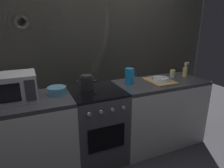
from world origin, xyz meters
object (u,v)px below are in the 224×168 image
(stove_unit, at_px, (97,125))
(pitcher, at_px, (130,76))
(dish_pile, at_px, (160,80))
(microwave, at_px, (12,87))
(spice_jar, at_px, (173,74))
(mixing_bowl, at_px, (57,91))
(spray_bottle, at_px, (185,71))
(kettle, at_px, (87,82))

(stove_unit, distance_m, pitcher, 0.72)
(pitcher, bearing_deg, dish_pile, -12.69)
(microwave, height_order, spice_jar, microwave)
(microwave, bearing_deg, stove_unit, -3.21)
(pitcher, xyz_separation_m, spice_jar, (0.70, 0.02, -0.05))
(mixing_bowl, bearing_deg, spice_jar, 1.32)
(pitcher, relative_size, spray_bottle, 0.99)
(pitcher, xyz_separation_m, dish_pile, (0.40, -0.09, -0.08))
(stove_unit, bearing_deg, spray_bottle, 2.15)
(mixing_bowl, distance_m, spray_bottle, 1.78)
(stove_unit, xyz_separation_m, pitcher, (0.47, 0.07, 0.55))
(stove_unit, distance_m, spice_jar, 1.27)
(microwave, bearing_deg, kettle, 2.71)
(kettle, bearing_deg, stove_unit, -45.07)
(stove_unit, relative_size, mixing_bowl, 4.50)
(microwave, bearing_deg, dish_pile, -2.31)
(stove_unit, distance_m, spray_bottle, 1.45)
(pitcher, bearing_deg, microwave, -179.12)
(mixing_bowl, relative_size, pitcher, 1.00)
(pitcher, distance_m, spice_jar, 0.70)
(stove_unit, xyz_separation_m, spice_jar, (1.16, 0.09, 0.50))
(microwave, height_order, pitcher, microwave)
(spray_bottle, bearing_deg, dish_pile, -171.56)
(microwave, distance_m, pitcher, 1.32)
(microwave, bearing_deg, spray_bottle, 0.07)
(microwave, height_order, kettle, microwave)
(stove_unit, height_order, spice_jar, spice_jar)
(microwave, relative_size, kettle, 1.62)
(microwave, distance_m, kettle, 0.78)
(dish_pile, relative_size, spray_bottle, 1.97)
(microwave, relative_size, dish_pile, 1.15)
(stove_unit, relative_size, dish_pile, 2.25)
(kettle, bearing_deg, microwave, -177.29)
(stove_unit, xyz_separation_m, spray_bottle, (1.35, 0.05, 0.53))
(microwave, relative_size, spray_bottle, 2.27)
(microwave, relative_size, mixing_bowl, 2.30)
(microwave, bearing_deg, pitcher, 0.88)
(mixing_bowl, xyz_separation_m, spray_bottle, (1.78, -0.00, 0.04))
(dish_pile, relative_size, spice_jar, 3.81)
(stove_unit, relative_size, spice_jar, 8.57)
(microwave, distance_m, mixing_bowl, 0.44)
(stove_unit, bearing_deg, mixing_bowl, 172.65)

